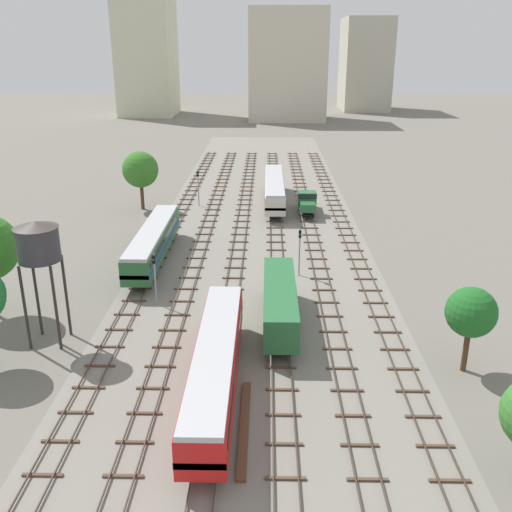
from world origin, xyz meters
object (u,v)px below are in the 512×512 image
(shunter_loco_centre_right_midfar, at_px, (307,200))
(signal_post_near, at_px, (300,246))
(diesel_railcar_far_left_mid, at_px, (153,241))
(water_tower, at_px, (38,244))
(diesel_railcar_centre_left_nearest, at_px, (216,363))
(passenger_coach_centre_far, at_px, (274,188))
(signal_post_nearest, at_px, (198,184))
(signal_post_mid, at_px, (155,273))
(freight_boxcar_centre_near, at_px, (280,301))

(shunter_loco_centre_right_midfar, height_order, signal_post_near, signal_post_near)
(diesel_railcar_far_left_mid, bearing_deg, water_tower, -105.40)
(shunter_loco_centre_right_midfar, bearing_deg, signal_post_near, -95.48)
(diesel_railcar_centre_left_nearest, relative_size, shunter_loco_centre_right_midfar, 2.42)
(passenger_coach_centre_far, distance_m, signal_post_nearest, 11.87)
(diesel_railcar_centre_left_nearest, xyz_separation_m, diesel_railcar_far_left_mid, (-9.40, 26.39, 0.00))
(diesel_railcar_far_left_mid, bearing_deg, diesel_railcar_centre_left_nearest, -70.40)
(diesel_railcar_far_left_mid, distance_m, signal_post_nearest, 24.65)
(signal_post_mid, bearing_deg, water_tower, -135.35)
(water_tower, xyz_separation_m, signal_post_near, (21.64, 15.11, -5.38))
(passenger_coach_centre_far, distance_m, signal_post_near, 29.84)
(diesel_railcar_centre_left_nearest, xyz_separation_m, freight_boxcar_centre_near, (4.70, 10.77, -0.15))
(diesel_railcar_far_left_mid, relative_size, shunter_loco_centre_right_midfar, 2.42)
(freight_boxcar_centre_near, xyz_separation_m, signal_post_mid, (-11.75, 4.22, 0.86))
(diesel_railcar_centre_left_nearest, xyz_separation_m, signal_post_near, (7.05, 22.64, 0.75))
(freight_boxcar_centre_near, relative_size, passenger_coach_centre_far, 0.64)
(shunter_loco_centre_right_midfar, xyz_separation_m, signal_post_near, (-2.35, -24.50, 1.34))
(diesel_railcar_centre_left_nearest, xyz_separation_m, signal_post_nearest, (-7.05, 50.91, 0.95))
(signal_post_near, bearing_deg, signal_post_nearest, 116.50)
(shunter_loco_centre_right_midfar, height_order, signal_post_mid, signal_post_mid)
(signal_post_mid, bearing_deg, passenger_coach_centre_far, 72.56)
(signal_post_nearest, bearing_deg, water_tower, -99.86)
(diesel_railcar_centre_left_nearest, height_order, water_tower, water_tower)
(diesel_railcar_far_left_mid, distance_m, signal_post_mid, 11.67)
(water_tower, distance_m, signal_post_nearest, 44.34)
(freight_boxcar_centre_near, bearing_deg, water_tower, -170.48)
(passenger_coach_centre_far, xyz_separation_m, water_tower, (-19.29, -44.85, 6.11))
(freight_boxcar_centre_near, height_order, signal_post_nearest, signal_post_nearest)
(shunter_loco_centre_right_midfar, height_order, water_tower, water_tower)
(freight_boxcar_centre_near, bearing_deg, passenger_coach_centre_far, 90.01)
(diesel_railcar_centre_left_nearest, bearing_deg, shunter_loco_centre_right_midfar, 78.73)
(passenger_coach_centre_far, height_order, signal_post_mid, signal_post_mid)
(shunter_loco_centre_right_midfar, distance_m, passenger_coach_centre_far, 7.06)
(diesel_railcar_centre_left_nearest, height_order, passenger_coach_centre_far, same)
(diesel_railcar_centre_left_nearest, bearing_deg, signal_post_near, 72.71)
(diesel_railcar_centre_left_nearest, bearing_deg, signal_post_nearest, 97.88)
(water_tower, bearing_deg, shunter_loco_centre_right_midfar, 58.80)
(diesel_railcar_far_left_mid, xyz_separation_m, signal_post_nearest, (2.35, 24.52, 0.95))
(shunter_loco_centre_right_midfar, bearing_deg, signal_post_mid, -117.08)
(water_tower, height_order, signal_post_near, water_tower)
(shunter_loco_centre_right_midfar, distance_m, water_tower, 46.79)
(water_tower, bearing_deg, diesel_railcar_far_left_mid, 74.60)
(diesel_railcar_centre_left_nearest, relative_size, water_tower, 1.94)
(signal_post_nearest, bearing_deg, shunter_loco_centre_right_midfar, -12.93)
(freight_boxcar_centre_near, height_order, shunter_loco_centre_right_midfar, freight_boxcar_centre_near)
(diesel_railcar_far_left_mid, relative_size, passenger_coach_centre_far, 0.93)
(passenger_coach_centre_far, relative_size, signal_post_near, 4.18)
(signal_post_mid, bearing_deg, diesel_railcar_centre_left_nearest, -64.81)
(signal_post_near, bearing_deg, diesel_railcar_far_left_mid, 167.16)
(signal_post_near, bearing_deg, freight_boxcar_centre_near, -101.16)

